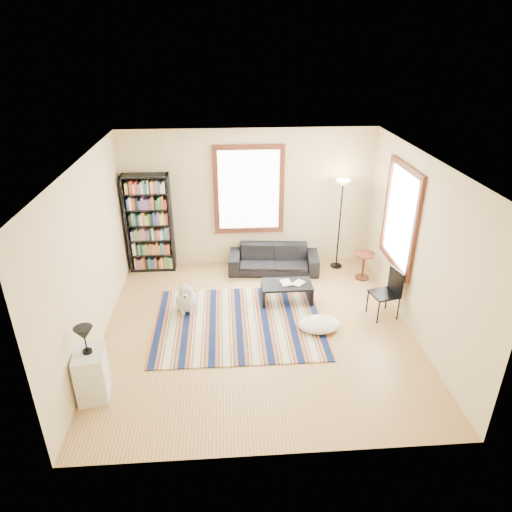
{
  "coord_description": "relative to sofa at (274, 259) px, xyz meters",
  "views": [
    {
      "loc": [
        -0.48,
        -6.21,
        4.36
      ],
      "look_at": [
        0.0,
        0.5,
        1.1
      ],
      "focal_mm": 32.0,
      "sensor_mm": 36.0,
      "label": 1
    }
  ],
  "objects": [
    {
      "name": "floor_cushion",
      "position": [
        0.53,
        -2.11,
        -0.18
      ],
      "size": [
        0.78,
        0.63,
        0.18
      ],
      "primitive_type": "ellipsoid",
      "rotation": [
        0.0,
        0.0,
        -0.15
      ],
      "color": "beige",
      "rests_on": "floor"
    },
    {
      "name": "dog",
      "position": [
        -1.67,
        -1.36,
        0.04
      ],
      "size": [
        0.46,
        0.62,
        0.61
      ],
      "primitive_type": null,
      "rotation": [
        0.0,
        0.0,
        0.03
      ],
      "color": "silver",
      "rests_on": "floor"
    },
    {
      "name": "window_right",
      "position": [
        2.0,
        -1.25,
        1.34
      ],
      "size": [
        0.06,
        1.2,
        1.6
      ],
      "primitive_type": "cube",
      "color": "white",
      "rests_on": "wall_right"
    },
    {
      "name": "floor",
      "position": [
        -0.47,
        -2.05,
        -0.31
      ],
      "size": [
        5.0,
        5.0,
        0.1
      ],
      "primitive_type": "cube",
      "color": "tan",
      "rests_on": "ground"
    },
    {
      "name": "side_table",
      "position": [
        1.73,
        -0.44,
        0.01
      ],
      "size": [
        0.5,
        0.5,
        0.54
      ],
      "primitive_type": "cylinder",
      "rotation": [
        0.0,
        0.0,
        0.31
      ],
      "color": "#4D1F13",
      "rests_on": "floor"
    },
    {
      "name": "table_lamp",
      "position": [
        -2.77,
        -3.4,
        0.63
      ],
      "size": [
        0.32,
        0.32,
        0.38
      ],
      "primitive_type": null,
      "rotation": [
        0.0,
        0.0,
        -0.41
      ],
      "color": "black",
      "rests_on": "white_cabinet"
    },
    {
      "name": "ceiling",
      "position": [
        -0.47,
        -2.05,
        2.59
      ],
      "size": [
        5.0,
        5.0,
        0.1
      ],
      "primitive_type": "cube",
      "color": "white",
      "rests_on": "floor"
    },
    {
      "name": "coffee_table",
      "position": [
        0.1,
        -1.2,
        -0.08
      ],
      "size": [
        0.92,
        0.54,
        0.36
      ],
      "primitive_type": "cube",
      "rotation": [
        0.0,
        0.0,
        -0.04
      ],
      "color": "black",
      "rests_on": "floor"
    },
    {
      "name": "rug",
      "position": [
        -0.78,
        -1.84,
        -0.25
      ],
      "size": [
        2.81,
        2.25,
        0.02
      ],
      "primitive_type": "cube",
      "color": "#0C183C",
      "rests_on": "floor"
    },
    {
      "name": "wall_left",
      "position": [
        -3.02,
        -2.05,
        1.14
      ],
      "size": [
        0.1,
        5.0,
        2.8
      ],
      "primitive_type": "cube",
      "color": "beige",
      "rests_on": "floor"
    },
    {
      "name": "wall_right",
      "position": [
        2.08,
        -2.05,
        1.14
      ],
      "size": [
        0.1,
        5.0,
        2.8
      ],
      "primitive_type": "cube",
      "color": "beige",
      "rests_on": "floor"
    },
    {
      "name": "book_a",
      "position": [
        0.0,
        -1.2,
        0.11
      ],
      "size": [
        0.27,
        0.22,
        0.02
      ],
      "primitive_type": "imported",
      "rotation": [
        0.0,
        0.0,
        0.18
      ],
      "color": "beige",
      "rests_on": "coffee_table"
    },
    {
      "name": "book_b",
      "position": [
        0.25,
        -1.15,
        0.1
      ],
      "size": [
        0.28,
        0.28,
        0.02
      ],
      "primitive_type": "imported",
      "rotation": [
        0.0,
        0.0,
        -0.78
      ],
      "color": "beige",
      "rests_on": "coffee_table"
    },
    {
      "name": "sofa",
      "position": [
        0.0,
        0.0,
        0.0
      ],
      "size": [
        1.87,
        0.87,
        0.53
      ],
      "primitive_type": "imported",
      "rotation": [
        0.0,
        0.0,
        -0.09
      ],
      "color": "black",
      "rests_on": "floor"
    },
    {
      "name": "wall_back",
      "position": [
        -0.47,
        0.5,
        1.14
      ],
      "size": [
        5.0,
        0.1,
        2.8
      ],
      "primitive_type": "cube",
      "color": "beige",
      "rests_on": "floor"
    },
    {
      "name": "wall_front",
      "position": [
        -0.47,
        -4.6,
        1.14
      ],
      "size": [
        5.0,
        0.1,
        2.8
      ],
      "primitive_type": "cube",
      "color": "beige",
      "rests_on": "floor"
    },
    {
      "name": "bookshelf",
      "position": [
        -2.46,
        0.27,
        0.74
      ],
      "size": [
        0.9,
        0.3,
        2.0
      ],
      "primitive_type": "cube",
      "color": "black",
      "rests_on": "floor"
    },
    {
      "name": "floor_lamp",
      "position": [
        1.33,
        0.1,
        0.67
      ],
      "size": [
        0.35,
        0.35,
        1.86
      ],
      "primitive_type": null,
      "rotation": [
        0.0,
        0.0,
        -0.18
      ],
      "color": "black",
      "rests_on": "floor"
    },
    {
      "name": "white_cabinet",
      "position": [
        -2.77,
        -3.4,
        0.09
      ],
      "size": [
        0.45,
        0.55,
        0.7
      ],
      "primitive_type": "cube",
      "rotation": [
        0.0,
        0.0,
        0.15
      ],
      "color": "silver",
      "rests_on": "floor"
    },
    {
      "name": "folding_chair",
      "position": [
        1.68,
        -1.8,
        0.17
      ],
      "size": [
        0.5,
        0.49,
        0.86
      ],
      "primitive_type": "cube",
      "rotation": [
        0.0,
        0.0,
        0.23
      ],
      "color": "black",
      "rests_on": "floor"
    },
    {
      "name": "window_back",
      "position": [
        -0.47,
        0.42,
        1.34
      ],
      "size": [
        1.2,
        0.06,
        1.6
      ],
      "primitive_type": "cube",
      "color": "white",
      "rests_on": "wall_back"
    }
  ]
}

